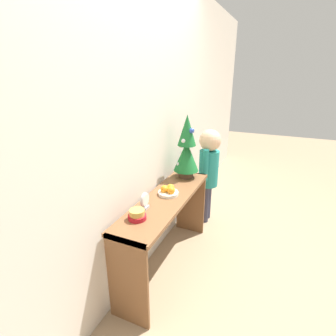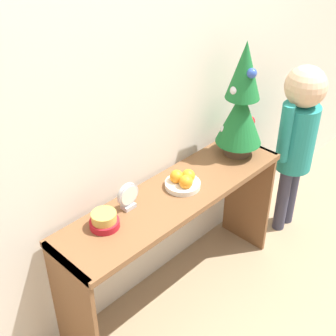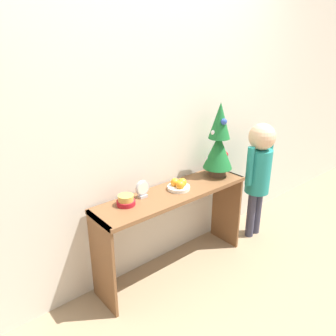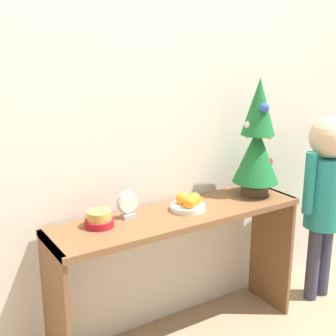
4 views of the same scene
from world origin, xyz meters
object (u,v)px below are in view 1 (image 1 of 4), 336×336
object	(u,v)px
mini_tree	(187,148)
fruit_bowl	(169,191)
child_figure	(209,164)
singing_bowl	(137,215)
desk_clock	(145,201)

from	to	relation	value
mini_tree	fruit_bowl	world-z (taller)	mini_tree
child_figure	singing_bowl	bearing A→B (deg)	173.33
mini_tree	child_figure	distance (m)	0.53
mini_tree	desk_clock	world-z (taller)	mini_tree
fruit_bowl	desk_clock	xyz separation A→B (m)	(-0.29, 0.06, 0.03)
child_figure	fruit_bowl	bearing A→B (deg)	172.71
fruit_bowl	desk_clock	bearing A→B (deg)	167.52
mini_tree	singing_bowl	bearing A→B (deg)	177.35
singing_bowl	child_figure	xyz separation A→B (m)	(1.31, -0.15, -0.02)
fruit_bowl	child_figure	bearing A→B (deg)	-7.29
mini_tree	desk_clock	bearing A→B (deg)	175.06
desk_clock	mini_tree	bearing A→B (deg)	-4.94
mini_tree	singing_bowl	xyz separation A→B (m)	(-0.88, 0.04, -0.26)
mini_tree	child_figure	bearing A→B (deg)	-14.59
mini_tree	singing_bowl	world-z (taller)	mini_tree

